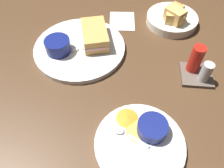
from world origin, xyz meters
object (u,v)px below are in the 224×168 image
object	(u,v)px
plate_sandwich_main	(80,48)
ramekin_light_gravy	(152,128)
spoon_by_dark_ramekin	(78,49)
spoon_by_gravy_ramekin	(123,132)
plate_chips_companion	(140,144)
sandwich_half_near	(95,35)
condiment_caddy	(198,67)
ramekin_dark_sauce	(58,45)
bread_basket_rear	(172,18)

from	to	relation	value
plate_sandwich_main	ramekin_light_gravy	xyz separation A→B (cm)	(27.67, 22.44, 2.59)
plate_sandwich_main	spoon_by_dark_ramekin	bearing A→B (deg)	-5.35
spoon_by_dark_ramekin	ramekin_light_gravy	world-z (taller)	ramekin_light_gravy
spoon_by_gravy_ramekin	plate_chips_companion	bearing A→B (deg)	63.64
plate_sandwich_main	sandwich_half_near	world-z (taller)	sandwich_half_near
condiment_caddy	spoon_by_gravy_ramekin	bearing A→B (deg)	-43.28
plate_sandwich_main	ramekin_dark_sauce	xyz separation A→B (cm)	(2.67, -5.99, 3.08)
condiment_caddy	ramekin_light_gravy	bearing A→B (deg)	-33.38
plate_sandwich_main	ramekin_light_gravy	world-z (taller)	ramekin_light_gravy
ramekin_dark_sauce	bread_basket_rear	world-z (taller)	bread_basket_rear
ramekin_light_gravy	bread_basket_rear	world-z (taller)	bread_basket_rear
ramekin_dark_sauce	spoon_by_dark_ramekin	distance (cm)	6.24
spoon_by_dark_ramekin	plate_chips_companion	world-z (taller)	spoon_by_dark_ramekin
sandwich_half_near	ramekin_light_gravy	distance (cm)	35.48
ramekin_dark_sauce	spoon_by_gravy_ramekin	bearing A→B (deg)	39.64
sandwich_half_near	spoon_by_dark_ramekin	xyz separation A→B (cm)	(4.62, -4.79, -2.04)
spoon_by_dark_ramekin	ramekin_dark_sauce	bearing A→B (deg)	-79.62
ramekin_dark_sauce	plate_sandwich_main	bearing A→B (deg)	114.01
ramekin_dark_sauce	ramekin_light_gravy	world-z (taller)	ramekin_dark_sauce
plate_chips_companion	ramekin_light_gravy	world-z (taller)	ramekin_light_gravy
spoon_by_dark_ramekin	spoon_by_gravy_ramekin	xyz separation A→B (cm)	(27.20, 15.81, 0.00)
plate_chips_companion	bread_basket_rear	xyz separation A→B (cm)	(-47.26, 10.71, 1.59)
bread_basket_rear	condiment_caddy	distance (cm)	24.44
ramekin_dark_sauce	plate_chips_companion	distance (cm)	38.32
plate_sandwich_main	sandwich_half_near	distance (cm)	6.39
plate_chips_companion	condiment_caddy	bearing A→B (deg)	145.68
ramekin_light_gravy	spoon_by_gravy_ramekin	world-z (taller)	ramekin_light_gravy
plate_chips_companion	spoon_by_gravy_ramekin	world-z (taller)	spoon_by_gravy_ramekin
ramekin_dark_sauce	sandwich_half_near	bearing A→B (deg)	118.13
plate_sandwich_main	plate_chips_companion	distance (cm)	36.65
plate_chips_companion	condiment_caddy	xyz separation A→B (cm)	(-23.42, 15.99, 2.61)
spoon_by_gravy_ramekin	condiment_caddy	bearing A→B (deg)	136.72
plate_chips_companion	spoon_by_dark_ramekin	bearing A→B (deg)	-145.71
plate_sandwich_main	spoon_by_gravy_ramekin	bearing A→B (deg)	28.53
spoon_by_gravy_ramekin	bread_basket_rear	world-z (taller)	bread_basket_rear
sandwich_half_near	plate_chips_companion	xyz separation A→B (cm)	(33.86, 15.15, -3.20)
ramekin_light_gravy	spoon_by_gravy_ramekin	bearing A→B (deg)	-80.58
plate_chips_companion	bread_basket_rear	size ratio (longest dim) A/B	1.18
ramekin_light_gravy	condiment_caddy	size ratio (longest dim) A/B	0.75
plate_sandwich_main	condiment_caddy	world-z (taller)	condiment_caddy
plate_sandwich_main	bread_basket_rear	world-z (taller)	bread_basket_rear
plate_chips_companion	condiment_caddy	world-z (taller)	condiment_caddy
spoon_by_dark_ramekin	condiment_caddy	distance (cm)	36.43
sandwich_half_near	spoon_by_gravy_ramekin	size ratio (longest dim) A/B	1.54
plate_chips_companion	ramekin_light_gravy	size ratio (longest dim) A/B	2.97
spoon_by_dark_ramekin	condiment_caddy	xyz separation A→B (cm)	(5.83, 35.93, 1.44)
bread_basket_rear	ramekin_light_gravy	bearing A→B (deg)	-10.36
spoon_by_gravy_ramekin	bread_basket_rear	size ratio (longest dim) A/B	0.53
plate_chips_companion	ramekin_dark_sauce	bearing A→B (deg)	-137.54
spoon_by_dark_ramekin	plate_chips_companion	size ratio (longest dim) A/B	0.47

